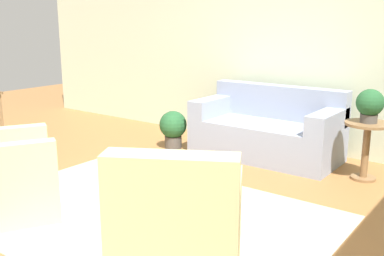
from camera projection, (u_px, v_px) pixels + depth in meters
The scene contains 10 objects.
ground_plane at pixel (144, 215), 4.16m from camera, with size 16.00×16.00×0.00m, color #996638.
wall_back at pixel (290, 47), 6.19m from camera, with size 9.91×0.12×2.80m.
rug at pixel (144, 215), 4.16m from camera, with size 3.33×2.36×0.01m.
couch at pixel (267, 131), 5.92m from camera, with size 1.88×0.91×0.91m.
armchair_left at pixel (2, 175), 4.06m from camera, with size 1.06×1.06×1.02m.
armchair_right at pixel (178, 239), 2.88m from camera, with size 1.06×1.06×1.02m.
ottoman_table at pixel (149, 190), 4.05m from camera, with size 0.86×0.86×0.39m.
side_table at pixel (366, 141), 5.01m from camera, with size 0.50×0.50×0.66m.
potted_plant_on_side_table at pixel (370, 104), 4.92m from camera, with size 0.30×0.30×0.37m.
potted_plant_floor at pixel (173, 127), 6.30m from camera, with size 0.39×0.39×0.53m.
Camera 1 is at (2.66, -2.83, 1.75)m, focal length 42.00 mm.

